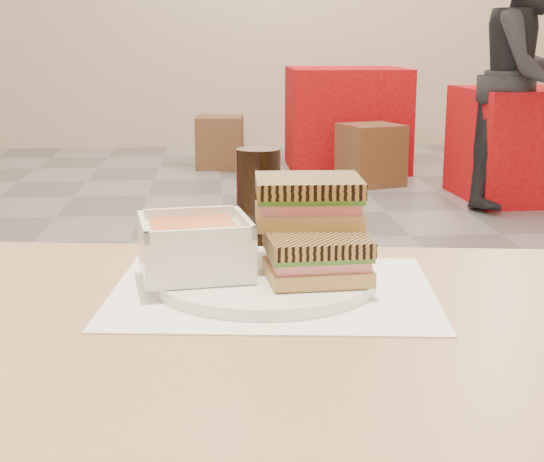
{
  "coord_description": "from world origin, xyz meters",
  "views": [
    {
      "loc": [
        -0.06,
        -2.91,
        1.04
      ],
      "look_at": [
        0.01,
        -2.0,
        0.82
      ],
      "focal_mm": 53.37,
      "sensor_mm": 36.0,
      "label": 1
    }
  ],
  "objects": [
    {
      "name": "cola_glass",
      "position": [
        0.01,
        -1.77,
        0.82
      ],
      "size": [
        0.06,
        0.06,
        0.14
      ],
      "color": "black",
      "rests_on": "main_table"
    },
    {
      "name": "bg_chair_2r",
      "position": [
        1.07,
        3.91,
        0.22
      ],
      "size": [
        0.41,
        0.41,
        0.44
      ],
      "color": "brown",
      "rests_on": "ground"
    },
    {
      "name": "panini_upper",
      "position": [
        0.06,
        -1.95,
        0.85
      ],
      "size": [
        0.13,
        0.11,
        0.06
      ],
      "color": "tan",
      "rests_on": "panini_lower"
    },
    {
      "name": "main_table",
      "position": [
        -0.04,
        -2.14,
        0.64
      ],
      "size": [
        1.28,
        0.85,
        0.75
      ],
      "color": "#A1764F",
      "rests_on": "ground"
    },
    {
      "name": "soup_bowl",
      "position": [
        -0.08,
        -1.98,
        0.8
      ],
      "size": [
        0.14,
        0.14,
        0.07
      ],
      "color": "white",
      "rests_on": "plate"
    },
    {
      "name": "patron_b",
      "position": [
        1.87,
        1.96,
        0.81
      ],
      "size": [
        1.0,
        0.98,
        1.63
      ],
      "color": "black",
      "rests_on": "ground"
    },
    {
      "name": "bg_table_1",
      "position": [
        2.0,
        2.25,
        0.36
      ],
      "size": [
        0.87,
        0.87,
        0.72
      ],
      "color": "#B00F1A",
      "rests_on": "ground"
    },
    {
      "name": "bg_chair_1l",
      "position": [
        1.08,
        2.81,
        0.22
      ],
      "size": [
        0.5,
        0.5,
        0.44
      ],
      "color": "brown",
      "rests_on": "ground"
    },
    {
      "name": "plate",
      "position": [
        0.0,
        -1.99,
        0.76
      ],
      "size": [
        0.26,
        0.26,
        0.01
      ],
      "color": "white",
      "rests_on": "tray_liner"
    },
    {
      "name": "bg_table_2",
      "position": [
        1.02,
        3.58,
        0.4
      ],
      "size": [
        0.92,
        0.92,
        0.81
      ],
      "color": "#B00F1A",
      "rests_on": "ground"
    },
    {
      "name": "tray_liner",
      "position": [
        0.01,
        -2.01,
        0.75
      ],
      "size": [
        0.4,
        0.33,
        0.0
      ],
      "color": "white",
      "rests_on": "main_table"
    },
    {
      "name": "panini_lower",
      "position": [
        0.06,
        -2.02,
        0.79
      ],
      "size": [
        0.12,
        0.1,
        0.05
      ],
      "color": "tan",
      "rests_on": "plate"
    },
    {
      "name": "bg_chair_2l",
      "position": [
        0.0,
        3.7,
        0.21
      ],
      "size": [
        0.4,
        0.4,
        0.42
      ],
      "color": "brown",
      "rests_on": "ground"
    }
  ]
}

